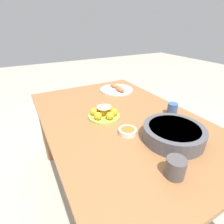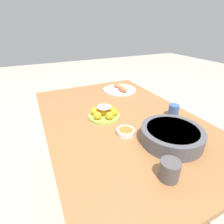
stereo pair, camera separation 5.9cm
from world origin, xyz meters
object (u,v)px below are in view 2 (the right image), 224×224
at_px(cup_far, 174,111).
at_px(seafood_platter, 120,89).
at_px(serving_bowl, 172,135).
at_px(cup_near, 169,170).
at_px(cake_plate, 104,113).
at_px(dining_table, 120,128).
at_px(sauce_bowl, 126,132).

bearing_deg(cup_far, seafood_platter, -170.92).
bearing_deg(serving_bowl, cup_near, -44.12).
xyz_separation_m(cake_plate, serving_bowl, (0.42, 0.22, 0.01)).
relative_size(dining_table, seafood_platter, 4.80).
bearing_deg(cake_plate, cup_near, 3.13).
distance_m(cake_plate, serving_bowl, 0.47).
xyz_separation_m(seafood_platter, cup_near, (1.03, -0.31, 0.03)).
bearing_deg(dining_table, cup_near, -6.40).
bearing_deg(seafood_platter, cup_far, 9.08).
xyz_separation_m(sauce_bowl, seafood_platter, (-0.67, 0.31, -0.00)).
height_order(cake_plate, cup_far, cake_plate).
bearing_deg(cup_near, sauce_bowl, -179.76).
bearing_deg(cup_far, sauce_bowl, -82.33).
height_order(seafood_platter, cup_near, cup_near).
bearing_deg(cake_plate, serving_bowl, 27.77).
height_order(dining_table, cup_near, cup_near).
distance_m(seafood_platter, cup_near, 1.08).
bearing_deg(sauce_bowl, dining_table, 162.00).
bearing_deg(seafood_platter, cake_plate, -39.21).
distance_m(dining_table, serving_bowl, 0.41).
bearing_deg(cup_far, cup_near, -44.39).
relative_size(serving_bowl, cup_near, 3.81).
xyz_separation_m(dining_table, cup_near, (0.56, -0.06, 0.13)).
distance_m(serving_bowl, cup_far, 0.32).
distance_m(dining_table, sauce_bowl, 0.23).
bearing_deg(dining_table, sauce_bowl, -18.00).
height_order(dining_table, serving_bowl, serving_bowl).
height_order(sauce_bowl, cup_near, cup_near).
bearing_deg(dining_table, serving_bowl, 18.64).
distance_m(serving_bowl, cup_near, 0.27).
bearing_deg(cake_plate, dining_table, 62.30).
bearing_deg(cup_far, serving_bowl, -44.62).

